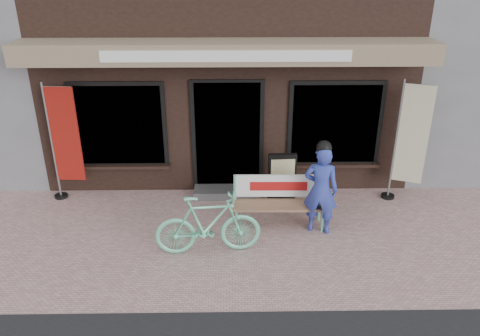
{
  "coord_description": "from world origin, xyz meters",
  "views": [
    {
      "loc": [
        0.1,
        -6.23,
        4.18
      ],
      "look_at": [
        0.21,
        0.7,
        1.05
      ],
      "focal_mm": 35.0,
      "sensor_mm": 36.0,
      "label": 1
    }
  ],
  "objects_px": {
    "bicycle": "(208,225)",
    "nobori_cream": "(409,141)",
    "menu_stand": "(282,179)",
    "person": "(321,188)",
    "bench": "(279,197)",
    "nobori_red": "(64,141)"
  },
  "relations": [
    {
      "from": "bicycle",
      "to": "nobori_red",
      "type": "relative_size",
      "value": 0.73
    },
    {
      "from": "nobori_red",
      "to": "nobori_cream",
      "type": "bearing_deg",
      "value": 1.51
    },
    {
      "from": "nobori_red",
      "to": "nobori_cream",
      "type": "relative_size",
      "value": 0.97
    },
    {
      "from": "nobori_red",
      "to": "bench",
      "type": "bearing_deg",
      "value": -11.71
    },
    {
      "from": "nobori_cream",
      "to": "person",
      "type": "bearing_deg",
      "value": -127.42
    },
    {
      "from": "nobori_red",
      "to": "nobori_cream",
      "type": "distance_m",
      "value": 6.22
    },
    {
      "from": "person",
      "to": "nobori_red",
      "type": "xyz_separation_m",
      "value": [
        -4.47,
        1.25,
        0.36
      ]
    },
    {
      "from": "person",
      "to": "nobori_cream",
      "type": "height_order",
      "value": "nobori_cream"
    },
    {
      "from": "bicycle",
      "to": "nobori_red",
      "type": "height_order",
      "value": "nobori_red"
    },
    {
      "from": "nobori_cream",
      "to": "menu_stand",
      "type": "height_order",
      "value": "nobori_cream"
    },
    {
      "from": "bench",
      "to": "bicycle",
      "type": "relative_size",
      "value": 0.99
    },
    {
      "from": "menu_stand",
      "to": "bench",
      "type": "bearing_deg",
      "value": -103.52
    },
    {
      "from": "bench",
      "to": "menu_stand",
      "type": "relative_size",
      "value": 1.6
    },
    {
      "from": "bicycle",
      "to": "menu_stand",
      "type": "relative_size",
      "value": 1.61
    },
    {
      "from": "bicycle",
      "to": "nobori_cream",
      "type": "xyz_separation_m",
      "value": [
        3.55,
        1.66,
        0.69
      ]
    },
    {
      "from": "bicycle",
      "to": "nobori_cream",
      "type": "relative_size",
      "value": 0.71
    },
    {
      "from": "nobori_cream",
      "to": "menu_stand",
      "type": "distance_m",
      "value": 2.38
    },
    {
      "from": "person",
      "to": "menu_stand",
      "type": "relative_size",
      "value": 1.6
    },
    {
      "from": "bench",
      "to": "nobori_cream",
      "type": "distance_m",
      "value": 2.63
    },
    {
      "from": "menu_stand",
      "to": "nobori_cream",
      "type": "bearing_deg",
      "value": 0.55
    },
    {
      "from": "person",
      "to": "bicycle",
      "type": "distance_m",
      "value": 1.92
    },
    {
      "from": "bench",
      "to": "menu_stand",
      "type": "height_order",
      "value": "menu_stand"
    }
  ]
}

